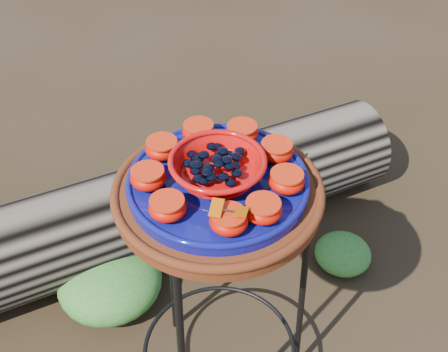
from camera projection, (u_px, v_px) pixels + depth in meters
plant_stand at (219, 304)px, 1.36m from camera, size 0.44×0.44×0.70m
terracotta_saucer at (218, 194)px, 1.12m from camera, size 0.41×0.41×0.03m
cobalt_plate at (218, 183)px, 1.10m from camera, size 0.35×0.35×0.02m
red_bowl at (218, 169)px, 1.07m from camera, size 0.18×0.18×0.05m
glass_gems at (217, 154)px, 1.05m from camera, size 0.14×0.14×0.02m
orange_half_0 at (229, 221)px, 0.98m from camera, size 0.07×0.07×0.04m
orange_half_1 at (263, 210)px, 1.00m from camera, size 0.07×0.07×0.04m
orange_half_2 at (286, 181)px, 1.06m from camera, size 0.07×0.07×0.04m
orange_half_3 at (276, 151)px, 1.12m from camera, size 0.07×0.07×0.04m
orange_half_4 at (242, 133)px, 1.17m from camera, size 0.07×0.07×0.04m
orange_half_5 at (199, 132)px, 1.17m from camera, size 0.07×0.07×0.04m
orange_half_6 at (162, 148)px, 1.13m from camera, size 0.07×0.07×0.04m
orange_half_7 at (148, 178)px, 1.06m from camera, size 0.07×0.07×0.04m
orange_half_8 at (167, 208)px, 1.00m from camera, size 0.07×0.07×0.04m
butterfly at (229, 210)px, 0.96m from camera, size 0.09×0.09×0.01m
driftwood_log at (159, 207)px, 1.88m from camera, size 1.74×0.80×0.32m
foliage_right at (343, 253)px, 1.88m from camera, size 0.19×0.19×0.09m
foliage_back at (110, 280)px, 1.75m from camera, size 0.33×0.33×0.16m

